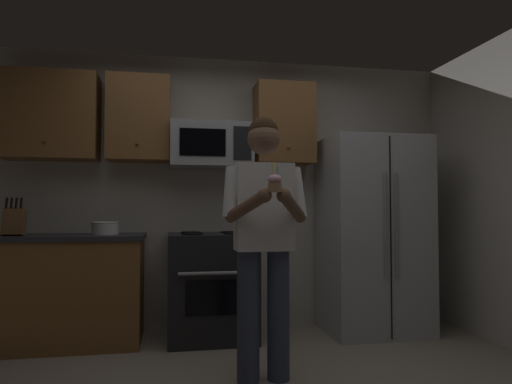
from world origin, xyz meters
name	(u,v)px	position (x,y,z in m)	size (l,w,h in m)	color
wall_back	(224,192)	(0.00, 1.75, 1.30)	(4.40, 0.10, 2.60)	beige
oven_range	(212,286)	(-0.15, 1.36, 0.46)	(0.76, 0.70, 0.93)	black
microwave	(211,146)	(-0.15, 1.48, 1.72)	(0.74, 0.41, 0.40)	#9EA0A5
refrigerator	(373,234)	(1.35, 1.32, 0.90)	(0.90, 0.75, 1.80)	#B7BABF
cabinet_row_upper	(147,120)	(-0.72, 1.53, 1.95)	(2.78, 0.36, 0.76)	brown
counter_left	(56,290)	(-1.45, 1.38, 0.46)	(1.44, 0.66, 0.92)	brown
knife_block	(14,222)	(-1.77, 1.33, 1.03)	(0.16, 0.15, 0.32)	brown
bowl_large_white	(105,228)	(-1.06, 1.39, 0.98)	(0.23, 0.23, 0.11)	white
person	(264,230)	(0.10, 0.29, 1.00)	(0.60, 0.48, 1.76)	#383F59
cupcake	(275,183)	(0.10, -0.04, 1.29)	(0.09, 0.09, 0.17)	#A87F56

